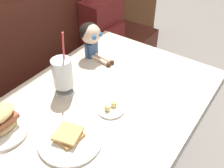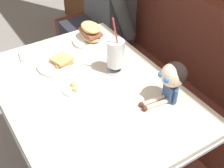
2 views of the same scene
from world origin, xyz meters
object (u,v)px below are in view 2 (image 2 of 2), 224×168
object	(u,v)px
milkshake_glass	(115,55)
butter_knife	(22,60)
butter_saucer	(75,88)
seated_doll	(172,77)
sandwich_plate	(91,34)
toast_plate	(61,63)
diner_patron	(105,1)

from	to	relation	value
milkshake_glass	butter_knife	size ratio (longest dim) A/B	1.35
butter_saucer	seated_doll	bearing A→B (deg)	49.37
sandwich_plate	seated_doll	distance (m)	0.65
seated_doll	milkshake_glass	bearing A→B (deg)	-163.59
butter_saucer	butter_knife	world-z (taller)	butter_saucer
milkshake_glass	butter_knife	bearing A→B (deg)	-132.03
toast_plate	diner_patron	world-z (taller)	diner_patron
sandwich_plate	butter_saucer	world-z (taller)	sandwich_plate
butter_knife	milkshake_glass	bearing A→B (deg)	47.97
milkshake_glass	butter_knife	world-z (taller)	milkshake_glass
toast_plate	butter_saucer	xyz separation A→B (m)	(0.23, -0.03, -0.00)
seated_doll	toast_plate	bearing A→B (deg)	-149.17
butter_saucer	butter_knife	bearing A→B (deg)	-160.18
diner_patron	sandwich_plate	bearing A→B (deg)	-39.62
milkshake_glass	butter_saucer	world-z (taller)	milkshake_glass
milkshake_glass	seated_doll	xyz separation A→B (m)	(0.32, 0.09, 0.03)
milkshake_glass	diner_patron	size ratio (longest dim) A/B	0.39
butter_saucer	seated_doll	distance (m)	0.47
toast_plate	diner_patron	bearing A→B (deg)	132.27
toast_plate	diner_patron	size ratio (longest dim) A/B	0.31
diner_patron	butter_saucer	bearing A→B (deg)	-39.38
milkshake_glass	sandwich_plate	xyz separation A→B (m)	(-0.33, 0.04, -0.06)
toast_plate	butter_knife	world-z (taller)	toast_plate
diner_patron	butter_knife	bearing A→B (deg)	-61.84
toast_plate	butter_saucer	world-z (taller)	toast_plate
sandwich_plate	diner_patron	size ratio (longest dim) A/B	0.27
milkshake_glass	sandwich_plate	distance (m)	0.33
seated_doll	diner_patron	bearing A→B (deg)	164.35
toast_plate	sandwich_plate	world-z (taller)	sandwich_plate
toast_plate	milkshake_glass	size ratio (longest dim) A/B	0.79
milkshake_glass	butter_knife	xyz separation A→B (m)	(-0.34, -0.38, -0.10)
butter_saucer	seated_doll	size ratio (longest dim) A/B	0.54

